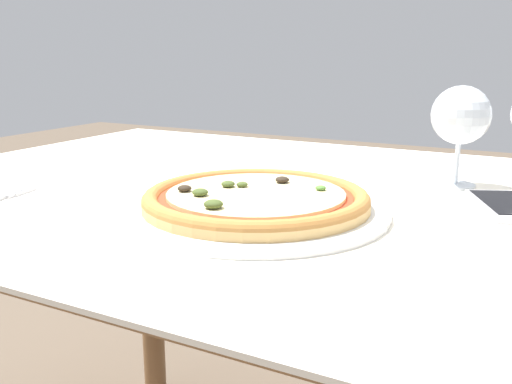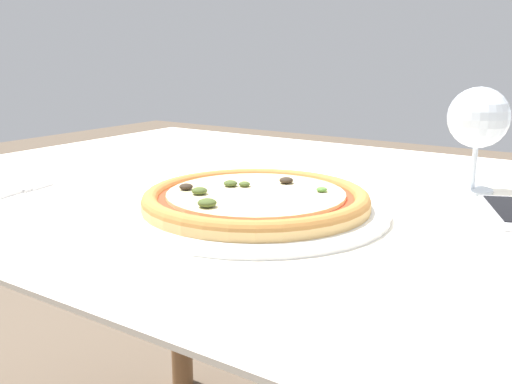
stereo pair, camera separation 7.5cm
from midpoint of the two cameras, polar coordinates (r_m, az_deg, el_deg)
dining_table at (r=0.96m, az=1.41°, el=-4.72°), size 1.17×0.92×0.72m
pizza_plate at (r=0.76m, az=2.84°, el=-1.01°), size 0.35×0.35×0.04m
fork at (r=0.92m, az=-21.33°, el=-0.19°), size 0.05×0.17×0.00m
wine_glass_far_left at (r=0.94m, az=23.55°, el=6.68°), size 0.09×0.09×0.16m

